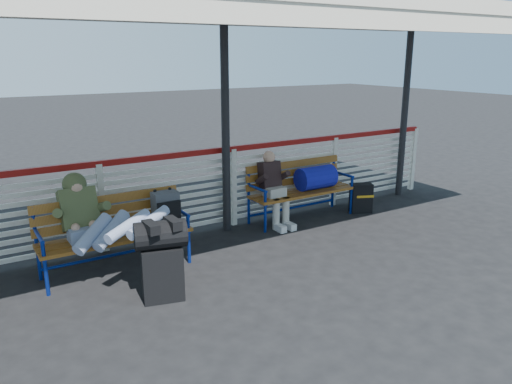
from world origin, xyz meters
TOP-DOWN VIEW (x-y plane):
  - ground at (0.00, 0.00)m, footprint 60.00×60.00m
  - fence at (0.00, 1.90)m, footprint 12.08×0.08m
  - canopy at (-0.00, 0.87)m, footprint 12.60×3.60m
  - luggage_stack at (0.14, 0.17)m, footprint 0.60×0.43m
  - bench_left at (0.13, 1.20)m, footprint 1.80×0.56m
  - bench_right at (3.22, 1.60)m, footprint 1.80×0.56m
  - traveler_man at (-0.20, 0.85)m, footprint 0.94×1.64m
  - companion_person at (2.53, 1.57)m, footprint 0.32×0.66m
  - suitcase_side at (4.13, 1.33)m, footprint 0.40×0.33m

SIDE VIEW (x-z plane):
  - ground at x=0.00m, z-range 0.00..0.00m
  - suitcase_side at x=4.13m, z-range 0.00..0.49m
  - luggage_stack at x=0.14m, z-range 0.04..0.94m
  - bench_left at x=0.13m, z-range 0.13..1.05m
  - companion_person at x=2.53m, z-range 0.02..1.17m
  - bench_right at x=3.22m, z-range 0.15..1.07m
  - fence at x=0.00m, z-range 0.04..1.28m
  - traveler_man at x=-0.20m, z-range 0.35..1.12m
  - canopy at x=0.00m, z-range 1.46..4.62m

